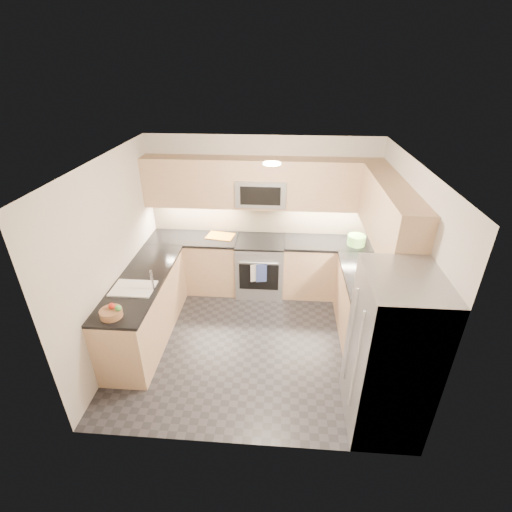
# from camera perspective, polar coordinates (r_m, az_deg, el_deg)

# --- Properties ---
(floor) EXTENTS (3.60, 3.20, 0.00)m
(floor) POSITION_cam_1_polar(r_m,az_deg,el_deg) (5.35, -0.29, -12.73)
(floor) COLOR #232227
(floor) RESTS_ON ground
(ceiling) EXTENTS (3.60, 3.20, 0.02)m
(ceiling) POSITION_cam_1_polar(r_m,az_deg,el_deg) (4.15, -0.37, 14.24)
(ceiling) COLOR beige
(ceiling) RESTS_ON wall_back
(wall_back) EXTENTS (3.60, 0.02, 2.50)m
(wall_back) POSITION_cam_1_polar(r_m,az_deg,el_deg) (6.06, 0.89, 6.44)
(wall_back) COLOR beige
(wall_back) RESTS_ON floor
(wall_front) EXTENTS (3.60, 0.02, 2.50)m
(wall_front) POSITION_cam_1_polar(r_m,az_deg,el_deg) (3.33, -2.61, -14.55)
(wall_front) COLOR beige
(wall_front) RESTS_ON floor
(wall_left) EXTENTS (0.02, 3.20, 2.50)m
(wall_left) POSITION_cam_1_polar(r_m,az_deg,el_deg) (5.08, -21.02, -0.15)
(wall_left) COLOR beige
(wall_left) RESTS_ON floor
(wall_right) EXTENTS (0.02, 3.20, 2.50)m
(wall_right) POSITION_cam_1_polar(r_m,az_deg,el_deg) (4.84, 21.45, -1.68)
(wall_right) COLOR beige
(wall_right) RESTS_ON floor
(base_cab_back_left) EXTENTS (1.42, 0.60, 0.90)m
(base_cab_back_left) POSITION_cam_1_polar(r_m,az_deg,el_deg) (6.30, -9.28, -1.15)
(base_cab_back_left) COLOR tan
(base_cab_back_left) RESTS_ON floor
(base_cab_back_right) EXTENTS (1.42, 0.60, 0.90)m
(base_cab_back_right) POSITION_cam_1_polar(r_m,az_deg,el_deg) (6.18, 10.80, -1.90)
(base_cab_back_right) COLOR tan
(base_cab_back_right) RESTS_ON floor
(base_cab_right) EXTENTS (0.60, 1.70, 0.90)m
(base_cab_right) POSITION_cam_1_polar(r_m,az_deg,el_deg) (5.30, 16.39, -8.29)
(base_cab_right) COLOR tan
(base_cab_right) RESTS_ON floor
(base_cab_peninsula) EXTENTS (0.60, 2.00, 0.90)m
(base_cab_peninsula) POSITION_cam_1_polar(r_m,az_deg,el_deg) (5.37, -16.62, -7.79)
(base_cab_peninsula) COLOR tan
(base_cab_peninsula) RESTS_ON floor
(countertop_back_left) EXTENTS (1.42, 0.63, 0.04)m
(countertop_back_left) POSITION_cam_1_polar(r_m,az_deg,el_deg) (6.08, -9.62, 2.70)
(countertop_back_left) COLOR black
(countertop_back_left) RESTS_ON base_cab_back_left
(countertop_back_right) EXTENTS (1.42, 0.63, 0.04)m
(countertop_back_right) POSITION_cam_1_polar(r_m,az_deg,el_deg) (5.96, 11.21, 2.01)
(countertop_back_right) COLOR black
(countertop_back_right) RESTS_ON base_cab_back_right
(countertop_right) EXTENTS (0.63, 1.70, 0.04)m
(countertop_right) POSITION_cam_1_polar(r_m,az_deg,el_deg) (5.05, 17.11, -3.99)
(countertop_right) COLOR black
(countertop_right) RESTS_ON base_cab_right
(countertop_peninsula) EXTENTS (0.63, 2.00, 0.04)m
(countertop_peninsula) POSITION_cam_1_polar(r_m,az_deg,el_deg) (5.12, -17.33, -3.52)
(countertop_peninsula) COLOR black
(countertop_peninsula) RESTS_ON base_cab_peninsula
(upper_cab_back) EXTENTS (3.60, 0.35, 0.75)m
(upper_cab_back) POSITION_cam_1_polar(r_m,az_deg,el_deg) (5.71, 0.83, 11.15)
(upper_cab_back) COLOR tan
(upper_cab_back) RESTS_ON wall_back
(upper_cab_right) EXTENTS (0.35, 1.95, 0.75)m
(upper_cab_right) POSITION_cam_1_polar(r_m,az_deg,el_deg) (4.79, 19.81, 6.00)
(upper_cab_right) COLOR tan
(upper_cab_right) RESTS_ON wall_right
(backsplash_back) EXTENTS (3.60, 0.01, 0.51)m
(backsplash_back) POSITION_cam_1_polar(r_m,az_deg,el_deg) (6.08, 0.89, 5.94)
(backsplash_back) COLOR #C2AF8C
(backsplash_back) RESTS_ON wall_back
(backsplash_right) EXTENTS (0.01, 2.30, 0.51)m
(backsplash_right) POSITION_cam_1_polar(r_m,az_deg,el_deg) (5.24, 20.06, 0.25)
(backsplash_right) COLOR #C2AF8C
(backsplash_right) RESTS_ON wall_right
(gas_range) EXTENTS (0.76, 0.65, 0.91)m
(gas_range) POSITION_cam_1_polar(r_m,az_deg,el_deg) (6.12, 0.65, -1.62)
(gas_range) COLOR #979A9F
(gas_range) RESTS_ON floor
(range_cooktop) EXTENTS (0.76, 0.65, 0.03)m
(range_cooktop) POSITION_cam_1_polar(r_m,az_deg,el_deg) (5.90, 0.68, 2.25)
(range_cooktop) COLOR black
(range_cooktop) RESTS_ON gas_range
(oven_door_glass) EXTENTS (0.62, 0.02, 0.45)m
(oven_door_glass) POSITION_cam_1_polar(r_m,az_deg,el_deg) (5.84, 0.44, -3.28)
(oven_door_glass) COLOR black
(oven_door_glass) RESTS_ON gas_range
(oven_handle) EXTENTS (0.60, 0.02, 0.02)m
(oven_handle) POSITION_cam_1_polar(r_m,az_deg,el_deg) (5.69, 0.44, -1.07)
(oven_handle) COLOR #B2B5BA
(oven_handle) RESTS_ON gas_range
(microwave) EXTENTS (0.76, 0.40, 0.40)m
(microwave) POSITION_cam_1_polar(r_m,az_deg,el_deg) (5.72, 0.80, 9.88)
(microwave) COLOR #93979B
(microwave) RESTS_ON upper_cab_back
(microwave_door) EXTENTS (0.60, 0.01, 0.28)m
(microwave_door) POSITION_cam_1_polar(r_m,az_deg,el_deg) (5.53, 0.67, 9.21)
(microwave_door) COLOR black
(microwave_door) RESTS_ON microwave
(refrigerator) EXTENTS (0.70, 0.90, 1.80)m
(refrigerator) POSITION_cam_1_polar(r_m,az_deg,el_deg) (4.04, 19.90, -14.08)
(refrigerator) COLOR gray
(refrigerator) RESTS_ON floor
(fridge_handle_left) EXTENTS (0.02, 0.02, 1.20)m
(fridge_handle_left) POSITION_cam_1_polar(r_m,az_deg,el_deg) (3.79, 15.09, -15.47)
(fridge_handle_left) COLOR #B2B5BA
(fridge_handle_left) RESTS_ON refrigerator
(fridge_handle_right) EXTENTS (0.02, 0.02, 1.20)m
(fridge_handle_right) POSITION_cam_1_polar(r_m,az_deg,el_deg) (4.05, 14.28, -11.97)
(fridge_handle_right) COLOR #B2B5BA
(fridge_handle_right) RESTS_ON refrigerator
(sink_basin) EXTENTS (0.52, 0.38, 0.16)m
(sink_basin) POSITION_cam_1_polar(r_m,az_deg,el_deg) (4.95, -18.24, -5.43)
(sink_basin) COLOR white
(sink_basin) RESTS_ON base_cab_peninsula
(faucet) EXTENTS (0.03, 0.03, 0.28)m
(faucet) POSITION_cam_1_polar(r_m,az_deg,el_deg) (4.75, -15.68, -3.64)
(faucet) COLOR silver
(faucet) RESTS_ON countertop_peninsula
(utensil_bowl) EXTENTS (0.29, 0.29, 0.16)m
(utensil_bowl) POSITION_cam_1_polar(r_m,az_deg,el_deg) (5.92, 15.18, 2.37)
(utensil_bowl) COLOR #6CBD51
(utensil_bowl) RESTS_ON countertop_back_right
(cutting_board) EXTENTS (0.47, 0.37, 0.01)m
(cutting_board) POSITION_cam_1_polar(r_m,az_deg,el_deg) (6.04, -5.51, 3.08)
(cutting_board) COLOR orange
(cutting_board) RESTS_ON countertop_back_left
(fruit_basket) EXTENTS (0.25, 0.25, 0.09)m
(fruit_basket) POSITION_cam_1_polar(r_m,az_deg,el_deg) (4.49, -21.39, -8.20)
(fruit_basket) COLOR #9D6C49
(fruit_basket) RESTS_ON countertop_peninsula
(fruit_apple) EXTENTS (0.07, 0.07, 0.07)m
(fruit_apple) POSITION_cam_1_polar(r_m,az_deg,el_deg) (4.48, -21.34, -7.19)
(fruit_apple) COLOR red
(fruit_apple) RESTS_ON fruit_basket
(fruit_pear) EXTENTS (0.07, 0.07, 0.07)m
(fruit_pear) POSITION_cam_1_polar(r_m,az_deg,el_deg) (4.42, -20.44, -7.52)
(fruit_pear) COLOR green
(fruit_pear) RESTS_ON fruit_basket
(dish_towel_check) EXTENTS (0.15, 0.06, 0.30)m
(dish_towel_check) POSITION_cam_1_polar(r_m,az_deg,el_deg) (5.76, -0.08, -2.62)
(dish_towel_check) COLOR silver
(dish_towel_check) RESTS_ON oven_handle
(dish_towel_blue) EXTENTS (0.16, 0.04, 0.31)m
(dish_towel_blue) POSITION_cam_1_polar(r_m,az_deg,el_deg) (5.75, 0.84, -2.66)
(dish_towel_blue) COLOR navy
(dish_towel_blue) RESTS_ON oven_handle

